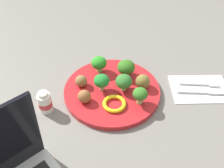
{
  "coord_description": "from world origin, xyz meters",
  "views": [
    {
      "loc": [
        -0.05,
        -0.55,
        0.55
      ],
      "look_at": [
        0.0,
        0.0,
        0.04
      ],
      "focal_mm": 42.2,
      "sensor_mm": 36.0,
      "label": 1
    }
  ],
  "objects_px": {
    "pepper_ring_front_right": "(113,104)",
    "broccoli_floret_back_left": "(102,81)",
    "broccoli_floret_mid_right": "(140,94)",
    "plate": "(112,91)",
    "broccoli_floret_front_right": "(126,67)",
    "yogurt_bottle": "(45,103)",
    "fork": "(201,83)",
    "broccoli_floret_far_rim": "(124,82)",
    "meatball_near_rim": "(143,82)",
    "meatball_front_right": "(81,81)",
    "meatball_front_left": "(84,96)",
    "napkin": "(200,89)",
    "broccoli_floret_center": "(99,63)",
    "knife": "(204,92)"
  },
  "relations": [
    {
      "from": "pepper_ring_front_right",
      "to": "broccoli_floret_back_left",
      "type": "bearing_deg",
      "value": 112.04
    },
    {
      "from": "broccoli_floret_mid_right",
      "to": "broccoli_floret_back_left",
      "type": "distance_m",
      "value": 0.12
    },
    {
      "from": "plate",
      "to": "broccoli_floret_front_right",
      "type": "xyz_separation_m",
      "value": [
        0.05,
        0.06,
        0.04
      ]
    },
    {
      "from": "yogurt_bottle",
      "to": "fork",
      "type": "bearing_deg",
      "value": 6.81
    },
    {
      "from": "broccoli_floret_far_rim",
      "to": "meatball_near_rim",
      "type": "height_order",
      "value": "broccoli_floret_far_rim"
    },
    {
      "from": "plate",
      "to": "meatball_front_right",
      "type": "xyz_separation_m",
      "value": [
        -0.09,
        0.02,
        0.03
      ]
    },
    {
      "from": "broccoli_floret_mid_right",
      "to": "fork",
      "type": "xyz_separation_m",
      "value": [
        0.2,
        0.07,
        -0.04
      ]
    },
    {
      "from": "broccoli_floret_front_right",
      "to": "broccoli_floret_mid_right",
      "type": "bearing_deg",
      "value": -79.59
    },
    {
      "from": "meatball_front_left",
      "to": "fork",
      "type": "bearing_deg",
      "value": 7.59
    },
    {
      "from": "meatball_front_right",
      "to": "plate",
      "type": "bearing_deg",
      "value": -15.44
    },
    {
      "from": "broccoli_floret_back_left",
      "to": "napkin",
      "type": "height_order",
      "value": "broccoli_floret_back_left"
    },
    {
      "from": "plate",
      "to": "meatball_near_rim",
      "type": "bearing_deg",
      "value": -0.66
    },
    {
      "from": "broccoli_floret_center",
      "to": "fork",
      "type": "bearing_deg",
      "value": -14.41
    },
    {
      "from": "fork",
      "to": "meatball_front_right",
      "type": "bearing_deg",
      "value": 177.17
    },
    {
      "from": "broccoli_floret_front_right",
      "to": "yogurt_bottle",
      "type": "height_order",
      "value": "broccoli_floret_front_right"
    },
    {
      "from": "meatball_front_right",
      "to": "napkin",
      "type": "bearing_deg",
      "value": -5.61
    },
    {
      "from": "broccoli_floret_back_left",
      "to": "pepper_ring_front_right",
      "type": "relative_size",
      "value": 0.82
    },
    {
      "from": "meatball_near_rim",
      "to": "knife",
      "type": "relative_size",
      "value": 0.29
    },
    {
      "from": "pepper_ring_front_right",
      "to": "broccoli_floret_front_right",
      "type": "bearing_deg",
      "value": 66.72
    },
    {
      "from": "napkin",
      "to": "yogurt_bottle",
      "type": "xyz_separation_m",
      "value": [
        -0.45,
        -0.04,
        0.03
      ]
    },
    {
      "from": "broccoli_floret_front_right",
      "to": "meatball_near_rim",
      "type": "bearing_deg",
      "value": -54.85
    },
    {
      "from": "broccoli_floret_mid_right",
      "to": "meatball_near_rim",
      "type": "height_order",
      "value": "broccoli_floret_mid_right"
    },
    {
      "from": "broccoli_floret_mid_right",
      "to": "knife",
      "type": "bearing_deg",
      "value": 9.06
    },
    {
      "from": "plate",
      "to": "knife",
      "type": "bearing_deg",
      "value": -6.2
    },
    {
      "from": "meatball_front_right",
      "to": "meatball_near_rim",
      "type": "bearing_deg",
      "value": -8.12
    },
    {
      "from": "broccoli_floret_back_left",
      "to": "meatball_front_left",
      "type": "distance_m",
      "value": 0.07
    },
    {
      "from": "broccoli_floret_mid_right",
      "to": "plate",
      "type": "bearing_deg",
      "value": 139.11
    },
    {
      "from": "meatball_front_right",
      "to": "meatball_front_left",
      "type": "xyz_separation_m",
      "value": [
        0.01,
        -0.06,
        0.0
      ]
    },
    {
      "from": "plate",
      "to": "broccoli_floret_back_left",
      "type": "distance_m",
      "value": 0.05
    },
    {
      "from": "pepper_ring_front_right",
      "to": "fork",
      "type": "bearing_deg",
      "value": 14.28
    },
    {
      "from": "pepper_ring_front_right",
      "to": "yogurt_bottle",
      "type": "bearing_deg",
      "value": 175.23
    },
    {
      "from": "broccoli_floret_mid_right",
      "to": "napkin",
      "type": "relative_size",
      "value": 0.29
    },
    {
      "from": "meatball_front_right",
      "to": "meatball_front_left",
      "type": "relative_size",
      "value": 0.94
    },
    {
      "from": "yogurt_bottle",
      "to": "meatball_near_rim",
      "type": "bearing_deg",
      "value": 9.72
    },
    {
      "from": "meatball_front_left",
      "to": "plate",
      "type": "bearing_deg",
      "value": 26.76
    },
    {
      "from": "broccoli_floret_mid_right",
      "to": "knife",
      "type": "relative_size",
      "value": 0.34
    },
    {
      "from": "meatball_front_left",
      "to": "yogurt_bottle",
      "type": "xyz_separation_m",
      "value": [
        -0.11,
        -0.01,
        -0.0
      ]
    },
    {
      "from": "broccoli_floret_far_rim",
      "to": "meatball_front_left",
      "type": "xyz_separation_m",
      "value": [
        -0.11,
        -0.03,
        -0.01
      ]
    },
    {
      "from": "pepper_ring_front_right",
      "to": "meatball_front_right",
      "type": "bearing_deg",
      "value": 133.98
    },
    {
      "from": "plate",
      "to": "broccoli_floret_mid_right",
      "type": "relative_size",
      "value": 5.59
    },
    {
      "from": "napkin",
      "to": "broccoli_floret_mid_right",
      "type": "bearing_deg",
      "value": -165.3
    },
    {
      "from": "broccoli_floret_center",
      "to": "napkin",
      "type": "height_order",
      "value": "broccoli_floret_center"
    },
    {
      "from": "meatball_front_left",
      "to": "pepper_ring_front_right",
      "type": "bearing_deg",
      "value": -16.69
    },
    {
      "from": "broccoli_floret_far_rim",
      "to": "broccoli_floret_back_left",
      "type": "xyz_separation_m",
      "value": [
        -0.06,
        0.01,
        0.0
      ]
    },
    {
      "from": "broccoli_floret_mid_right",
      "to": "broccoli_floret_center",
      "type": "bearing_deg",
      "value": 124.98
    },
    {
      "from": "plate",
      "to": "fork",
      "type": "xyz_separation_m",
      "value": [
        0.27,
        0.01,
        -0.0
      ]
    },
    {
      "from": "plate",
      "to": "broccoli_floret_far_rim",
      "type": "bearing_deg",
      "value": -9.33
    },
    {
      "from": "plate",
      "to": "broccoli_floret_front_right",
      "type": "distance_m",
      "value": 0.08
    },
    {
      "from": "broccoli_floret_back_left",
      "to": "meatball_near_rim",
      "type": "height_order",
      "value": "broccoli_floret_back_left"
    },
    {
      "from": "broccoli_floret_front_right",
      "to": "meatball_near_rim",
      "type": "xyz_separation_m",
      "value": [
        0.04,
        -0.06,
        -0.01
      ]
    }
  ]
}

